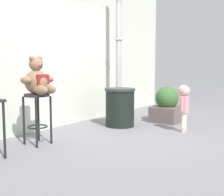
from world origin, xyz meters
The scene contains 8 objects.
ground_plane centered at (0.00, 0.00, 0.00)m, with size 24.00×24.00×0.00m, color slate.
building_wall centered at (0.00, 1.81, 1.83)m, with size 7.86×0.30×3.65m, color beige.
bar_stool_with_teddy centered at (-1.18, 0.98, 0.53)m, with size 0.37×0.37×0.75m.
teddy_bear centered at (-1.18, 0.95, 0.95)m, with size 0.54×0.48×0.55m.
child_walking centered at (0.85, -0.48, 0.61)m, with size 0.26×0.21×0.83m.
trash_bin centered at (0.62, 0.72, 0.37)m, with size 0.58×0.58×0.74m.
lamppost centered at (1.32, 1.21, 1.20)m, with size 0.29×0.29×2.99m.
planter_with_shrub centered at (1.55, 0.16, 0.34)m, with size 0.57×0.57×0.74m.
Camera 1 is at (-4.06, -2.40, 1.16)m, focal length 47.36 mm.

